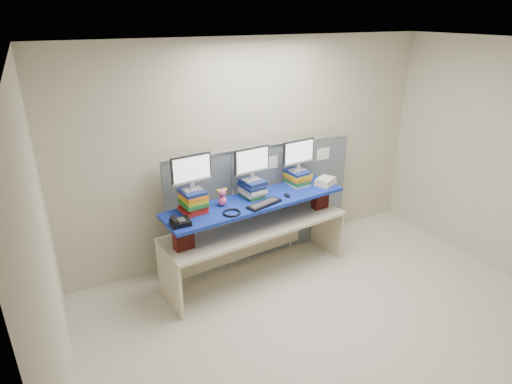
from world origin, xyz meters
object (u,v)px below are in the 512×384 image
blue_board (256,201)px  desk_phone (180,222)px  monitor_right (298,153)px  monitor_left (191,170)px  monitor_center (252,162)px  desk (256,235)px  keyboard (264,204)px

blue_board → desk_phone: bearing=-174.3°
monitor_right → blue_board: bearing=-170.4°
monitor_left → monitor_center: (0.76, 0.08, -0.05)m
desk → desk_phone: size_ratio=11.96×
monitor_right → keyboard: monitor_right is taller
blue_board → monitor_right: (0.69, 0.19, 0.43)m
blue_board → monitor_left: monitor_left is taller
monitor_right → desk: bearing=-170.4°
desk → monitor_right: 1.13m
keyboard → desk: bearing=79.6°
blue_board → desk_phone: desk_phone is taller
monitor_center → monitor_right: size_ratio=1.00×
monitor_left → monitor_right: 1.44m
desk → blue_board: 0.44m
monitor_center → keyboard: bearing=-93.4°
keyboard → blue_board: bearing=79.6°
monitor_right → monitor_center: bearing=180.0°
monitor_right → keyboard: bearing=-157.8°
blue_board → monitor_right: 0.83m
blue_board → monitor_left: (-0.75, 0.04, 0.50)m
monitor_right → keyboard: size_ratio=0.99×
monitor_center → keyboard: size_ratio=0.99×
monitor_center → keyboard: 0.51m
monitor_right → desk_phone: 1.76m
monitor_left → monitor_right: (1.44, 0.15, -0.06)m
monitor_center → desk_phone: size_ratio=2.30×
blue_board → monitor_right: bearing=9.6°
monitor_left → monitor_right: bearing=0.0°
monitor_center → monitor_right: bearing=-0.0°
blue_board → desk_phone: 1.01m
desk → monitor_left: (-0.75, 0.04, 0.94)m
desk → blue_board: (0.00, -0.00, 0.44)m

